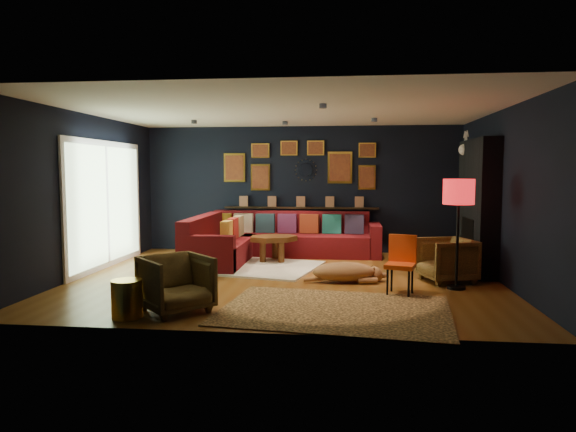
# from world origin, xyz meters

# --- Properties ---
(floor) EXTENTS (6.50, 6.50, 0.00)m
(floor) POSITION_xyz_m (0.00, 0.00, 0.00)
(floor) COLOR brown
(floor) RESTS_ON ground
(room_walls) EXTENTS (6.50, 6.50, 6.50)m
(room_walls) POSITION_xyz_m (0.00, 0.00, 1.59)
(room_walls) COLOR black
(room_walls) RESTS_ON ground
(sectional) EXTENTS (3.41, 2.69, 0.86)m
(sectional) POSITION_xyz_m (-0.61, 1.81, 0.32)
(sectional) COLOR maroon
(sectional) RESTS_ON ground
(ledge) EXTENTS (3.20, 0.12, 0.04)m
(ledge) POSITION_xyz_m (0.00, 2.68, 0.92)
(ledge) COLOR black
(ledge) RESTS_ON room_walls
(gallery_wall) EXTENTS (3.15, 0.04, 1.02)m
(gallery_wall) POSITION_xyz_m (-0.01, 2.72, 1.81)
(gallery_wall) COLOR gold
(gallery_wall) RESTS_ON room_walls
(sunburst_mirror) EXTENTS (0.47, 0.16, 0.47)m
(sunburst_mirror) POSITION_xyz_m (0.10, 2.72, 1.70)
(sunburst_mirror) COLOR silver
(sunburst_mirror) RESTS_ON room_walls
(fireplace) EXTENTS (0.31, 1.60, 2.20)m
(fireplace) POSITION_xyz_m (3.09, 0.90, 1.02)
(fireplace) COLOR black
(fireplace) RESTS_ON ground
(deer_head) EXTENTS (0.50, 0.28, 0.45)m
(deer_head) POSITION_xyz_m (3.14, 1.40, 2.05)
(deer_head) COLOR white
(deer_head) RESTS_ON fireplace
(sliding_door) EXTENTS (0.06, 2.80, 2.20)m
(sliding_door) POSITION_xyz_m (-3.22, 0.60, 1.10)
(sliding_door) COLOR white
(sliding_door) RESTS_ON ground
(ceiling_spots) EXTENTS (3.30, 2.50, 0.06)m
(ceiling_spots) POSITION_xyz_m (-0.00, 0.80, 2.56)
(ceiling_spots) COLOR black
(ceiling_spots) RESTS_ON room_walls
(shag_rug) EXTENTS (2.74, 2.25, 0.03)m
(shag_rug) POSITION_xyz_m (-0.80, 0.84, 0.02)
(shag_rug) COLOR white
(shag_rug) RESTS_ON ground
(leopard_rug) EXTENTS (2.92, 2.24, 0.02)m
(leopard_rug) POSITION_xyz_m (0.80, -1.80, 0.01)
(leopard_rug) COLOR tan
(leopard_rug) RESTS_ON ground
(coffee_table) EXTENTS (1.09, 0.95, 0.45)m
(coffee_table) POSITION_xyz_m (-0.40, 1.39, 0.40)
(coffee_table) COLOR #5B3117
(coffee_table) RESTS_ON shag_rug
(pouf) EXTENTS (0.59, 0.59, 0.39)m
(pouf) POSITION_xyz_m (-1.19, 1.46, 0.23)
(pouf) COLOR #A4211B
(pouf) RESTS_ON shag_rug
(armchair_left) EXTENTS (1.00, 1.00, 0.75)m
(armchair_left) POSITION_xyz_m (-1.08, -2.05, 0.37)
(armchair_left) COLOR #B48C40
(armchair_left) RESTS_ON ground
(armchair_right) EXTENTS (0.85, 0.88, 0.73)m
(armchair_right) POSITION_xyz_m (2.45, 0.03, 0.37)
(armchair_right) COLOR #B48C40
(armchair_right) RESTS_ON ground
(gold_stool) EXTENTS (0.35, 0.35, 0.44)m
(gold_stool) POSITION_xyz_m (-1.56, -2.35, 0.22)
(gold_stool) COLOR gold
(gold_stool) RESTS_ON ground
(orange_chair) EXTENTS (0.47, 0.47, 0.80)m
(orange_chair) POSITION_xyz_m (1.68, -0.82, 0.47)
(orange_chair) COLOR black
(orange_chair) RESTS_ON ground
(floor_lamp) EXTENTS (0.43, 0.43, 1.57)m
(floor_lamp) POSITION_xyz_m (2.50, -0.45, 1.32)
(floor_lamp) COLOR black
(floor_lamp) RESTS_ON ground
(dog) EXTENTS (1.36, 0.80, 0.41)m
(dog) POSITION_xyz_m (0.90, -0.20, 0.22)
(dog) COLOR #A26F42
(dog) RESTS_ON leopard_rug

